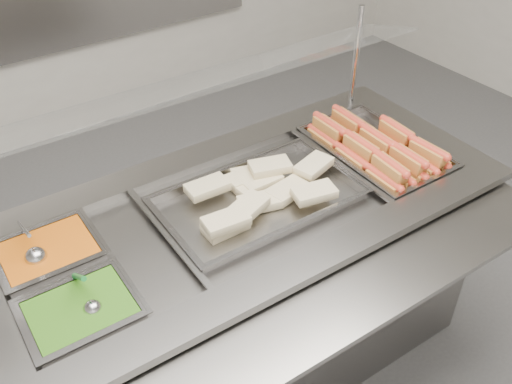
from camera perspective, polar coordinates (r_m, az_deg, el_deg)
steam_counter at (r=2.21m, az=-1.05°, el=-9.83°), size 1.83×0.85×0.87m
tray_rail at (r=1.66m, az=8.30°, el=-11.09°), size 1.74×0.41×0.05m
sneeze_guard at (r=1.87m, az=-4.92°, el=10.80°), size 1.60×0.33×0.42m
pan_hotdogs at (r=2.25m, az=11.79°, el=3.58°), size 0.34×0.54×0.10m
pan_wraps at (r=1.95m, az=0.23°, el=-1.00°), size 0.67×0.40×0.07m
pan_beans at (r=1.87m, az=-19.89°, el=-6.31°), size 0.30×0.24×0.10m
pan_peas at (r=1.67m, az=-16.93°, el=-11.97°), size 0.30×0.24×0.10m
hotdogs_in_buns at (r=2.21m, az=12.03°, el=4.33°), size 0.30×0.51×0.11m
tortilla_wraps at (r=1.95m, az=0.54°, el=0.21°), size 0.58×0.36×0.07m
ladle at (r=1.83m, az=-21.19°, el=-5.95°), size 0.07×0.19×0.13m
serving_spoon at (r=1.64m, az=-16.23°, el=-10.61°), size 0.05×0.17×0.14m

